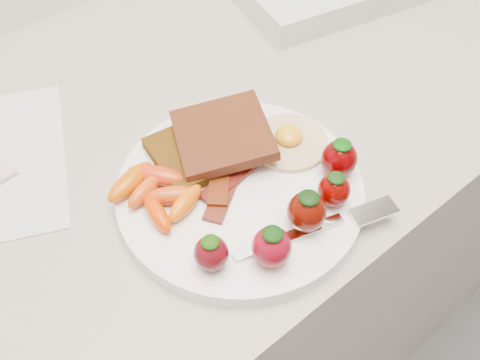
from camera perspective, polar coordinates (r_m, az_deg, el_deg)
counter at (r=1.04m, az=-4.58°, el=-11.36°), size 2.00×0.60×0.90m
plate at (r=0.59m, az=0.00°, el=-1.18°), size 0.27×0.27×0.02m
toast_lower at (r=0.60m, az=-4.81°, el=2.95°), size 0.10×0.10×0.01m
toast_upper at (r=0.60m, az=-1.85°, el=4.84°), size 0.14×0.14×0.02m
fried_egg at (r=0.62m, az=5.24°, el=4.23°), size 0.12×0.12×0.02m
bacon_strips at (r=0.58m, az=-1.58°, el=-0.09°), size 0.10×0.09×0.01m
baby_carrots at (r=0.57m, az=-8.91°, el=-1.16°), size 0.09×0.10×0.02m
strawberries at (r=0.54m, az=6.24°, el=-2.98°), size 0.21×0.08×0.05m
fork at (r=0.55m, az=9.41°, el=-4.73°), size 0.18×0.07×0.00m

